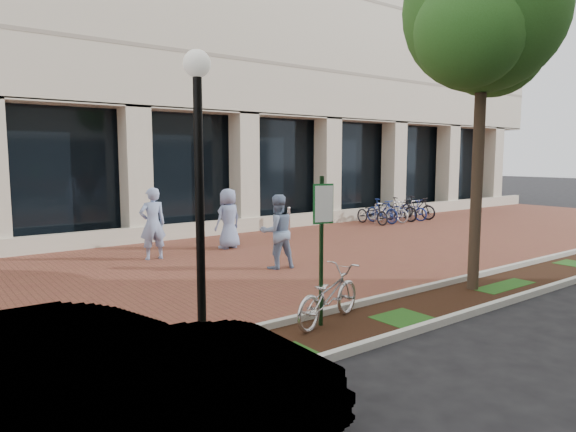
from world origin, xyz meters
TOP-DOWN VIEW (x-y plane):
  - ground at (0.00, 0.00)m, footprint 120.00×120.00m
  - brick_plaza at (0.00, 0.00)m, footprint 40.00×9.00m
  - planting_strip at (0.00, -5.25)m, footprint 40.00×1.50m
  - curb_plaza_side at (0.00, -4.50)m, footprint 40.00×0.12m
  - curb_street_side at (0.00, -6.00)m, footprint 40.00×0.12m
  - parking_sign at (-2.76, -4.88)m, footprint 0.34×0.07m
  - lamppost at (-4.76, -4.70)m, footprint 0.36×0.36m
  - street_tree at (1.21, -4.98)m, footprint 3.68×3.07m
  - locked_bicycle at (-2.57, -4.82)m, footprint 1.84×1.08m
  - pedestrian_left at (-2.78, 1.78)m, footprint 0.72×0.50m
  - pedestrian_mid at (-0.84, -1.03)m, footprint 0.98×0.83m
  - pedestrian_right at (-0.40, 1.99)m, footprint 0.95×0.71m
  - bollard at (3.16, 3.78)m, footprint 0.12×0.12m
  - bike_rack_cluster at (8.28, 3.25)m, footprint 3.48×1.77m
  - sedan_near_curb at (-6.80, -6.81)m, footprint 4.27×1.59m

SIDE VIEW (x-z plane):
  - ground at x=0.00m, z-range 0.00..0.00m
  - brick_plaza at x=0.00m, z-range 0.00..0.01m
  - planting_strip at x=0.00m, z-range 0.00..0.01m
  - curb_plaza_side at x=0.00m, z-range 0.00..0.12m
  - curb_street_side at x=0.00m, z-range 0.00..0.12m
  - bollard at x=3.16m, z-range 0.01..0.89m
  - locked_bicycle at x=-2.57m, z-range 0.00..0.91m
  - bike_rack_cluster at x=8.28m, z-range -0.03..0.96m
  - sedan_near_curb at x=-6.80m, z-range 0.00..1.40m
  - pedestrian_right at x=-0.40m, z-range 0.00..1.75m
  - pedestrian_mid at x=-0.84m, z-range 0.00..1.78m
  - pedestrian_left at x=-2.78m, z-range 0.00..1.88m
  - parking_sign at x=-2.76m, z-range 0.33..2.70m
  - lamppost at x=-4.76m, z-range 0.27..4.30m
  - street_tree at x=1.21m, z-range 1.74..8.70m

